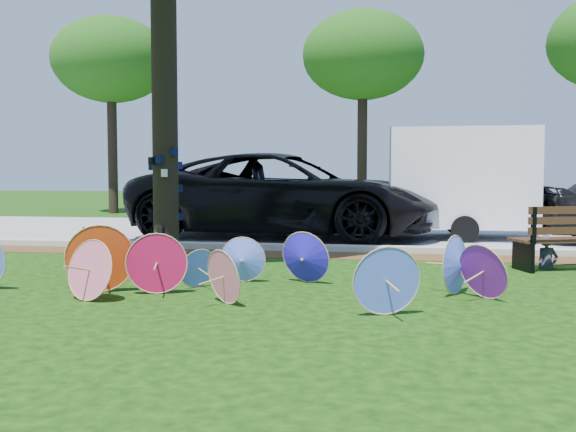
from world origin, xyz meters
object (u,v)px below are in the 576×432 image
object	(u,v)px
black_van	(284,195)
person_left	(548,236)
cargo_trailer	(461,178)
parasol_pile	(195,263)
park_bench	(572,238)

from	to	relation	value
black_van	person_left	xyz separation A→B (m)	(5.03, -4.19, -0.48)
black_van	person_left	bearing A→B (deg)	-124.31
cargo_trailer	person_left	size ratio (longest dim) A/B	3.11
parasol_pile	park_bench	xyz separation A→B (m)	(5.32, 2.87, 0.13)
parasol_pile	black_van	bearing A→B (deg)	90.51
black_van	park_bench	world-z (taller)	black_van
parasol_pile	person_left	bearing A→B (deg)	30.47
person_left	parasol_pile	bearing A→B (deg)	-173.13
parasol_pile	park_bench	distance (m)	6.05
parasol_pile	cargo_trailer	bearing A→B (deg)	61.79
cargo_trailer	park_bench	distance (m)	4.96
black_van	park_bench	size ratio (longest dim) A/B	3.74
park_bench	person_left	distance (m)	0.35
cargo_trailer	park_bench	world-z (taller)	cargo_trailer
cargo_trailer	person_left	world-z (taller)	cargo_trailer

